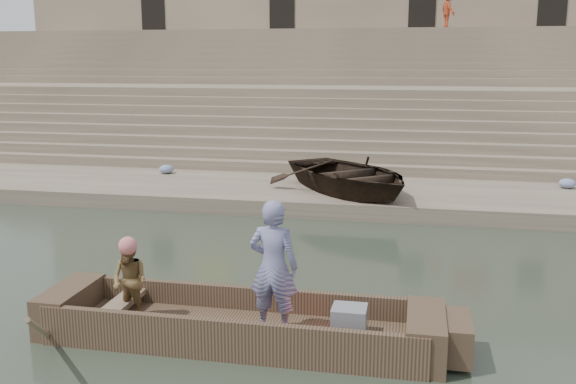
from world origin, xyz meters
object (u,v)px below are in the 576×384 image
(main_rowboat, at_px, (238,333))
(television, at_px, (348,321))
(pedestrian, at_px, (448,9))
(rowing_man, at_px, (130,281))
(beached_rowboat, at_px, (349,175))
(standing_man, at_px, (273,267))

(main_rowboat, distance_m, television, 1.57)
(pedestrian, bearing_deg, rowing_man, 146.43)
(television, xyz_separation_m, pedestrian, (1.96, 22.79, 5.62))
(rowing_man, relative_size, television, 2.49)
(rowing_man, height_order, television, rowing_man)
(television, xyz_separation_m, beached_rowboat, (-0.90, 8.47, 0.45))
(main_rowboat, bearing_deg, beached_rowboat, 85.71)
(rowing_man, distance_m, beached_rowboat, 8.82)
(main_rowboat, xyz_separation_m, pedestrian, (3.49, 22.79, 5.93))
(standing_man, height_order, pedestrian, pedestrian)
(pedestrian, bearing_deg, main_rowboat, 150.14)
(beached_rowboat, bearing_deg, television, -123.88)
(main_rowboat, bearing_deg, pedestrian, 81.29)
(television, bearing_deg, standing_man, -175.92)
(beached_rowboat, height_order, pedestrian, pedestrian)
(rowing_man, height_order, pedestrian, pedestrian)
(main_rowboat, height_order, standing_man, standing_man)
(television, bearing_deg, beached_rowboat, 96.07)
(main_rowboat, height_order, rowing_man, rowing_man)
(television, height_order, pedestrian, pedestrian)
(standing_man, xyz_separation_m, beached_rowboat, (0.11, 8.54, -0.27))
(standing_man, xyz_separation_m, television, (1.01, 0.07, -0.72))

